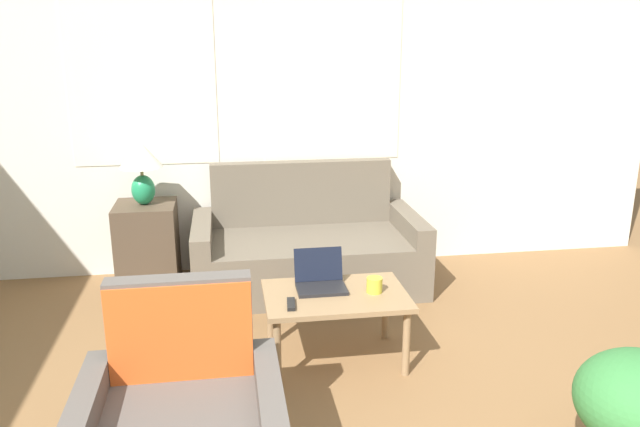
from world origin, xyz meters
name	(u,v)px	position (x,y,z in m)	size (l,w,h in m)	color
wall_back	(251,110)	(0.00, 3.69, 1.31)	(6.85, 0.06, 2.60)	silver
couch	(307,251)	(0.37, 3.24, 0.26)	(1.72, 0.88, 0.91)	#665B4C
side_table	(148,246)	(-0.84, 3.36, 0.33)	(0.45, 0.45, 0.66)	#4C3D2D
table_lamp	(141,163)	(-0.84, 3.36, 0.97)	(0.32, 0.32, 0.48)	#1E8451
coffee_table	(336,302)	(0.38, 2.02, 0.37)	(0.83, 0.57, 0.43)	#8E704C
laptop	(320,279)	(0.30, 2.12, 0.48)	(0.29, 0.26, 0.22)	black
cup_navy	(374,285)	(0.61, 2.00, 0.47)	(0.09, 0.09, 0.09)	gold
tv_remote	(291,304)	(0.10, 1.88, 0.44)	(0.06, 0.15, 0.02)	black
potted_plant	(640,408)	(1.46, 0.77, 0.36)	(0.55, 0.55, 0.60)	#996B42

